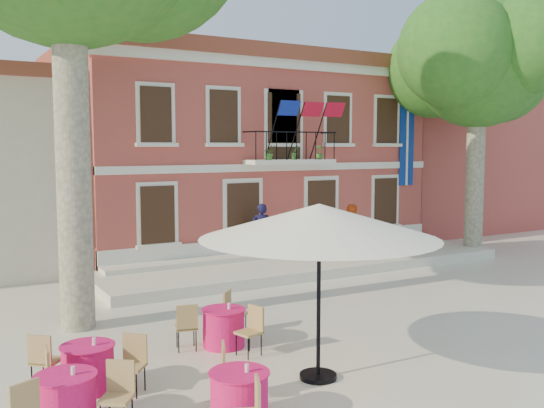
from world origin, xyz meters
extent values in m
plane|color=beige|center=(0.00, 0.00, 0.00)|extent=(90.00, 90.00, 0.00)
cube|color=#AD403E|center=(2.00, 10.00, 3.50)|extent=(13.00, 8.00, 7.00)
cube|color=brown|center=(2.00, 10.00, 7.25)|extent=(13.50, 8.50, 0.50)
cube|color=silver|center=(2.00, 6.05, 6.85)|extent=(13.30, 0.35, 0.35)
cube|color=silver|center=(2.00, 5.55, 3.50)|extent=(3.20, 0.90, 0.15)
cube|color=black|center=(2.00, 5.15, 4.50)|extent=(3.20, 0.04, 0.04)
cube|color=navy|center=(7.60, 5.94, 4.30)|extent=(0.70, 0.05, 3.60)
cube|color=navy|center=(1.10, 4.80, 5.25)|extent=(0.76, 0.27, 0.47)
cube|color=#B00B26|center=(2.00, 4.80, 5.25)|extent=(0.76, 0.29, 0.47)
cube|color=#B00B26|center=(2.90, 4.80, 5.25)|extent=(0.76, 0.27, 0.47)
imported|color=#26591E|center=(1.00, 5.25, 3.82)|extent=(0.43, 0.37, 0.48)
imported|color=#26591E|center=(2.00, 5.25, 3.82)|extent=(0.26, 0.21, 0.48)
imported|color=#26591E|center=(3.00, 5.25, 3.82)|extent=(0.27, 0.27, 0.48)
cube|color=#AD403E|center=(14.00, 11.00, 3.00)|extent=(9.00, 9.00, 6.00)
cube|color=brown|center=(14.00, 11.00, 6.20)|extent=(9.40, 9.40, 0.40)
cube|color=silver|center=(2.00, 4.40, 0.15)|extent=(14.00, 3.40, 0.30)
cylinder|color=#A59E84|center=(-6.05, 1.44, 3.96)|extent=(0.74, 0.74, 7.91)
cylinder|color=#A59E84|center=(8.85, 3.60, 3.05)|extent=(0.67, 0.67, 6.09)
sphere|color=#205B1C|center=(8.85, 3.60, 7.14)|extent=(4.87, 4.87, 4.87)
cylinder|color=black|center=(-3.09, -3.65, 0.04)|extent=(0.65, 0.65, 0.08)
cylinder|color=black|center=(-3.09, -3.65, 1.35)|extent=(0.07, 0.07, 2.70)
cone|color=white|center=(-3.09, -3.65, 2.76)|extent=(4.11, 4.11, 0.59)
imported|color=black|center=(0.73, 5.31, 1.22)|extent=(0.78, 0.64, 1.85)
imported|color=orange|center=(3.51, 3.99, 1.20)|extent=(1.04, 0.91, 1.79)
cylinder|color=#F21670|center=(-7.26, -3.35, 0.38)|extent=(0.84, 0.84, 0.75)
cylinder|color=#F21670|center=(-7.26, -3.35, 0.76)|extent=(0.90, 0.90, 0.02)
cube|color=tan|center=(-6.65, -3.79, 0.47)|extent=(0.59, 0.59, 0.95)
cube|color=tan|center=(-7.18, -2.60, 0.47)|extent=(0.46, 0.46, 0.95)
cylinder|color=#F21670|center=(-3.79, -1.30, 0.38)|extent=(0.84, 0.84, 0.75)
cylinder|color=#F21670|center=(-3.79, -1.30, 0.76)|extent=(0.90, 0.90, 0.02)
cube|color=tan|center=(-3.25, -0.77, 0.47)|extent=(0.59, 0.59, 0.95)
cube|color=tan|center=(-4.51, -1.10, 0.47)|extent=(0.52, 0.52, 0.95)
cube|color=tan|center=(-3.60, -2.02, 0.47)|extent=(0.51, 0.51, 0.95)
cylinder|color=#F21670|center=(-5.05, -4.50, 0.38)|extent=(0.84, 0.84, 0.75)
cylinder|color=#F21670|center=(-5.05, -4.50, 0.76)|extent=(0.90, 0.90, 0.02)
cube|color=tan|center=(-4.77, -3.81, 0.47)|extent=(0.55, 0.55, 0.95)
cylinder|color=#F21670|center=(-6.68, -2.19, 0.38)|extent=(0.84, 0.84, 0.75)
cylinder|color=#F21670|center=(-6.68, -2.19, 0.76)|extent=(0.90, 0.90, 0.02)
cube|color=tan|center=(-7.25, -1.70, 0.47)|extent=(0.59, 0.59, 0.95)
cube|color=tan|center=(-6.11, -2.68, 0.47)|extent=(0.59, 0.59, 0.95)
camera|label=1|loc=(-8.87, -12.08, 4.02)|focal=40.00mm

